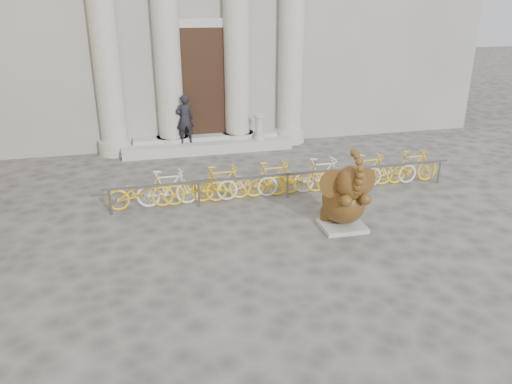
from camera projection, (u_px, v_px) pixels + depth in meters
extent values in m
plane|color=#474442|center=(285.00, 289.00, 9.54)|extent=(80.00, 80.00, 0.00)
cube|color=black|center=(203.00, 84.00, 17.63)|extent=(2.40, 0.16, 4.00)
cylinder|color=#A8A59E|center=(104.00, 36.00, 16.16)|extent=(0.90, 0.90, 8.00)
cylinder|color=#A8A59E|center=(166.00, 34.00, 16.62)|extent=(0.90, 0.90, 8.00)
cylinder|color=#A8A59E|center=(236.00, 33.00, 17.17)|extent=(0.90, 0.90, 8.00)
cylinder|color=#A8A59E|center=(292.00, 32.00, 17.62)|extent=(0.90, 0.90, 8.00)
cube|color=#A8A59E|center=(208.00, 146.00, 17.94)|extent=(6.00, 1.20, 0.36)
cube|color=#A8A59E|center=(342.00, 226.00, 12.02)|extent=(1.05, 0.95, 0.10)
ellipsoid|color=black|center=(339.00, 208.00, 12.09)|extent=(0.89, 0.84, 0.66)
ellipsoid|color=black|center=(344.00, 201.00, 11.80)|extent=(1.02, 1.26, 1.07)
cylinder|color=black|center=(326.00, 214.00, 12.22)|extent=(0.32, 0.32, 0.27)
cylinder|color=black|center=(348.00, 212.00, 12.33)|extent=(0.32, 0.32, 0.27)
cylinder|color=black|center=(342.00, 200.00, 11.30)|extent=(0.26, 0.62, 0.41)
cylinder|color=black|center=(360.00, 198.00, 11.39)|extent=(0.26, 0.62, 0.41)
ellipsoid|color=black|center=(351.00, 183.00, 11.25)|extent=(0.72, 0.68, 0.83)
cylinder|color=black|center=(335.00, 184.00, 11.30)|extent=(0.68, 0.28, 0.70)
cylinder|color=black|center=(363.00, 182.00, 11.45)|extent=(0.69, 0.25, 0.70)
cone|color=beige|center=(349.00, 194.00, 11.09)|extent=(0.13, 0.25, 0.11)
cone|color=beige|center=(360.00, 193.00, 11.15)|extent=(0.14, 0.25, 0.11)
cube|color=slate|center=(288.00, 174.00, 13.56)|extent=(9.81, 0.06, 0.06)
cylinder|color=slate|center=(110.00, 202.00, 12.62)|extent=(0.06, 0.06, 0.70)
cylinder|color=slate|center=(199.00, 194.00, 13.13)|extent=(0.06, 0.06, 0.70)
cylinder|color=slate|center=(288.00, 186.00, 13.69)|extent=(0.06, 0.06, 0.70)
cylinder|color=slate|center=(369.00, 178.00, 14.25)|extent=(0.06, 0.06, 0.70)
cylinder|color=slate|center=(439.00, 172.00, 14.76)|extent=(0.06, 0.06, 0.70)
imported|color=yellow|center=(140.00, 190.00, 12.96)|extent=(1.70, 0.50, 1.00)
imported|color=silver|center=(168.00, 188.00, 13.12)|extent=(1.66, 0.47, 1.00)
imported|color=yellow|center=(195.00, 186.00, 13.29)|extent=(1.70, 0.50, 1.00)
imported|color=yellow|center=(221.00, 183.00, 13.45)|extent=(1.66, 0.47, 1.00)
imported|color=silver|center=(247.00, 181.00, 13.61)|extent=(1.70, 0.50, 1.00)
imported|color=yellow|center=(273.00, 179.00, 13.78)|extent=(1.66, 0.47, 1.00)
imported|color=yellow|center=(297.00, 177.00, 13.94)|extent=(1.70, 0.50, 1.00)
imported|color=silver|center=(321.00, 174.00, 14.11)|extent=(1.66, 0.47, 1.00)
imported|color=yellow|center=(345.00, 172.00, 14.27)|extent=(1.70, 0.50, 1.00)
imported|color=yellow|center=(368.00, 170.00, 14.43)|extent=(1.66, 0.47, 1.00)
imported|color=silver|center=(390.00, 168.00, 14.60)|extent=(1.70, 0.50, 1.00)
imported|color=yellow|center=(412.00, 167.00, 14.76)|extent=(1.66, 0.47, 1.00)
imported|color=black|center=(185.00, 119.00, 17.33)|extent=(0.68, 0.50, 1.70)
cylinder|color=#A8A59E|center=(259.00, 138.00, 18.00)|extent=(0.37, 0.37, 0.11)
cylinder|color=#A8A59E|center=(259.00, 128.00, 17.87)|extent=(0.26, 0.26, 0.84)
cylinder|color=#A8A59E|center=(259.00, 116.00, 17.71)|extent=(0.37, 0.37, 0.09)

